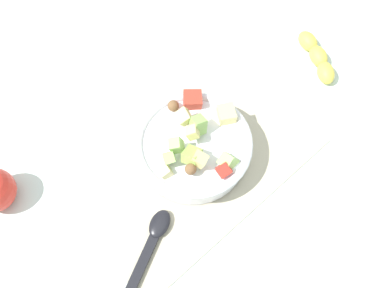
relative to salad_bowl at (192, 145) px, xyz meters
name	(u,v)px	position (x,y,z in m)	size (l,w,h in m)	color
ground_plane	(190,159)	(-0.01, 0.00, -0.04)	(2.40, 2.40, 0.00)	silver
placemat	(190,159)	(-0.01, 0.00, -0.04)	(0.49, 0.32, 0.01)	#BCB299
salad_bowl	(192,145)	(0.00, 0.00, 0.00)	(0.23, 0.23, 0.10)	white
serving_spoon	(148,249)	(-0.19, -0.09, -0.03)	(0.22, 0.13, 0.01)	black
banana_whole	(317,56)	(0.36, -0.01, -0.02)	(0.09, 0.15, 0.04)	yellow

